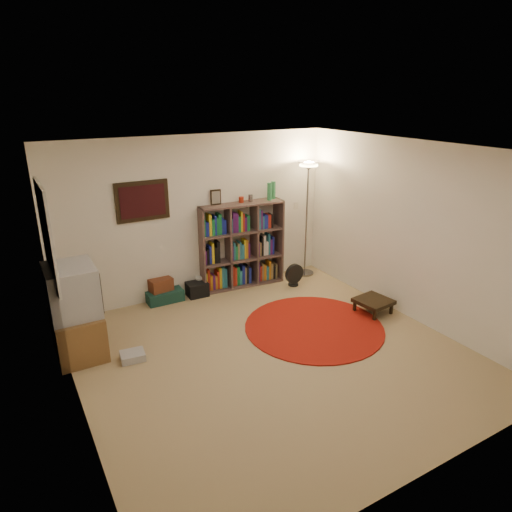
{
  "coord_description": "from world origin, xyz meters",
  "views": [
    {
      "loc": [
        -2.64,
        -4.16,
        3.1
      ],
      "look_at": [
        0.1,
        0.6,
        1.1
      ],
      "focal_mm": 32.0,
      "sensor_mm": 36.0,
      "label": 1
    }
  ],
  "objects_px": {
    "tv_stand": "(76,312)",
    "side_table": "(373,302)",
    "floor_lamp": "(308,182)",
    "suitcase": "(164,295)",
    "bookshelf": "(239,246)",
    "floor_fan": "(294,275)"
  },
  "relations": [
    {
      "from": "tv_stand",
      "to": "side_table",
      "type": "height_order",
      "value": "tv_stand"
    },
    {
      "from": "floor_lamp",
      "to": "tv_stand",
      "type": "xyz_separation_m",
      "value": [
        -3.96,
        -0.75,
        -1.1
      ]
    },
    {
      "from": "floor_lamp",
      "to": "suitcase",
      "type": "relative_size",
      "value": 3.6
    },
    {
      "from": "floor_lamp",
      "to": "tv_stand",
      "type": "distance_m",
      "value": 4.18
    },
    {
      "from": "bookshelf",
      "to": "suitcase",
      "type": "relative_size",
      "value": 3.05
    },
    {
      "from": "bookshelf",
      "to": "tv_stand",
      "type": "relative_size",
      "value": 1.45
    },
    {
      "from": "suitcase",
      "to": "tv_stand",
      "type": "bearing_deg",
      "value": -146.0
    },
    {
      "from": "floor_fan",
      "to": "suitcase",
      "type": "xyz_separation_m",
      "value": [
        -2.09,
        0.53,
        -0.1
      ]
    },
    {
      "from": "suitcase",
      "to": "side_table",
      "type": "relative_size",
      "value": 1.07
    },
    {
      "from": "floor_fan",
      "to": "tv_stand",
      "type": "relative_size",
      "value": 0.33
    },
    {
      "from": "floor_fan",
      "to": "floor_lamp",
      "type": "bearing_deg",
      "value": 32.61
    },
    {
      "from": "floor_lamp",
      "to": "floor_fan",
      "type": "xyz_separation_m",
      "value": [
        -0.46,
        -0.34,
        -1.47
      ]
    },
    {
      "from": "bookshelf",
      "to": "suitcase",
      "type": "bearing_deg",
      "value": -175.9
    },
    {
      "from": "floor_fan",
      "to": "tv_stand",
      "type": "distance_m",
      "value": 3.54
    },
    {
      "from": "floor_fan",
      "to": "suitcase",
      "type": "bearing_deg",
      "value": 161.92
    },
    {
      "from": "bookshelf",
      "to": "floor_fan",
      "type": "bearing_deg",
      "value": -29.0
    },
    {
      "from": "tv_stand",
      "to": "suitcase",
      "type": "bearing_deg",
      "value": 33.73
    },
    {
      "from": "bookshelf",
      "to": "floor_fan",
      "type": "height_order",
      "value": "bookshelf"
    },
    {
      "from": "bookshelf",
      "to": "floor_lamp",
      "type": "height_order",
      "value": "floor_lamp"
    },
    {
      "from": "tv_stand",
      "to": "floor_lamp",
      "type": "bearing_deg",
      "value": 10.85
    },
    {
      "from": "floor_lamp",
      "to": "tv_stand",
      "type": "bearing_deg",
      "value": -169.34
    },
    {
      "from": "side_table",
      "to": "suitcase",
      "type": "bearing_deg",
      "value": 142.56
    }
  ]
}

